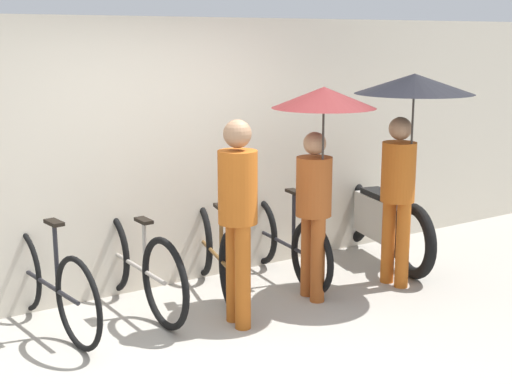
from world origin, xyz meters
name	(u,v)px	position (x,y,z in m)	size (l,w,h in m)	color
ground_plane	(263,356)	(0.00, 0.00, 0.00)	(30.00, 30.00, 0.00)	#9E998E
back_wall	(151,156)	(0.00, 1.87, 1.26)	(11.55, 0.12, 2.52)	beige
parked_bicycle_0	(48,283)	(-1.17, 1.41, 0.39)	(0.44, 1.80, 1.04)	black
parked_bicycle_1	(136,265)	(-0.39, 1.43, 0.40)	(0.44, 1.87, 0.99)	black
parked_bicycle_2	(215,253)	(0.39, 1.38, 0.38)	(0.61, 1.79, 1.03)	black
parked_bicycle_3	(284,242)	(1.17, 1.38, 0.37)	(0.44, 1.74, 1.08)	black
pedestrian_leading	(238,207)	(0.16, 0.62, 1.01)	(0.32, 0.32, 1.71)	#B25619
pedestrian_center	(320,139)	(1.04, 0.68, 1.48)	(0.89, 0.89, 1.93)	#9E4C1E
pedestrian_trailing	(409,118)	(1.94, 0.53, 1.62)	(1.07, 1.07, 2.02)	#B25619
motorcycle	(380,221)	(2.38, 1.32, 0.42)	(0.76, 2.06, 0.94)	black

